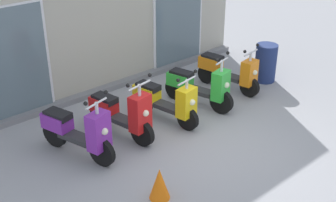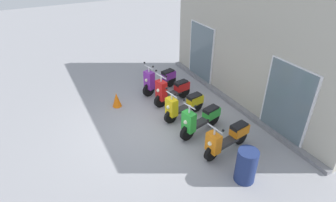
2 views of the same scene
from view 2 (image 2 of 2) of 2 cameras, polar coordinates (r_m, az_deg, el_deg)
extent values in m
plane|color=#939399|center=(8.75, -3.61, -5.36)|extent=(40.00, 40.00, 0.00)
cube|color=#B2AD9E|center=(9.50, 15.34, 10.44)|extent=(7.85, 0.30, 4.04)
cube|color=slate|center=(10.17, 12.78, -0.11)|extent=(7.85, 0.20, 0.12)
cube|color=silver|center=(11.28, 6.82, 9.82)|extent=(1.60, 0.04, 2.30)
cube|color=slate|center=(11.27, 6.72, 9.80)|extent=(1.48, 0.02, 2.22)
cube|color=silver|center=(8.42, 23.22, -0.36)|extent=(1.60, 0.04, 2.30)
cube|color=slate|center=(8.40, 23.12, -0.39)|extent=(1.48, 0.02, 2.22)
cylinder|color=black|center=(10.30, -3.99, 2.33)|extent=(0.23, 0.52, 0.51)
cylinder|color=black|center=(10.94, 0.51, 4.21)|extent=(0.23, 0.52, 0.51)
cube|color=#2D2D30|center=(10.56, -1.68, 3.78)|extent=(0.43, 0.73, 0.09)
cube|color=purple|center=(10.14, -3.89, 4.33)|extent=(0.43, 0.33, 0.66)
sphere|color=#F2EFCC|center=(10.05, -4.47, 4.30)|extent=(0.12, 0.12, 0.12)
cube|color=purple|center=(10.75, 0.13, 5.40)|extent=(0.43, 0.58, 0.28)
cube|color=black|center=(10.67, -0.03, 6.01)|extent=(0.38, 0.53, 0.11)
cylinder|color=silver|center=(9.96, -3.98, 6.48)|extent=(0.06, 0.06, 0.22)
cylinder|color=silver|center=(9.92, -3.99, 6.96)|extent=(0.47, 0.16, 0.04)
sphere|color=black|center=(9.71, -3.12, 7.09)|extent=(0.07, 0.07, 0.07)
sphere|color=black|center=(10.06, -4.88, 7.88)|extent=(0.07, 0.07, 0.07)
cylinder|color=black|center=(9.61, -1.55, 0.06)|extent=(0.20, 0.50, 0.49)
cylinder|color=black|center=(10.18, 3.27, 1.93)|extent=(0.20, 0.50, 0.49)
cube|color=#2D2D30|center=(9.84, 0.93, 1.53)|extent=(0.37, 0.69, 0.09)
cube|color=red|center=(9.43, -1.39, 2.22)|extent=(0.42, 0.30, 0.68)
sphere|color=#F2EFCC|center=(9.34, -2.04, 2.20)|extent=(0.12, 0.12, 0.12)
cube|color=red|center=(10.00, 2.88, 3.11)|extent=(0.39, 0.56, 0.28)
cube|color=black|center=(9.91, 2.72, 3.76)|extent=(0.34, 0.52, 0.11)
cylinder|color=silver|center=(9.23, -1.42, 4.60)|extent=(0.06, 0.06, 0.23)
cylinder|color=silver|center=(9.19, -1.43, 5.14)|extent=(0.56, 0.13, 0.04)
sphere|color=black|center=(8.94, -0.38, 5.10)|extent=(0.07, 0.07, 0.07)
sphere|color=black|center=(9.35, -2.46, 6.28)|extent=(0.07, 0.07, 0.07)
cylinder|color=black|center=(8.81, 0.53, -3.20)|extent=(0.18, 0.46, 0.45)
cylinder|color=black|center=(9.44, 5.97, -0.86)|extent=(0.18, 0.46, 0.45)
cube|color=#2D2D30|center=(9.06, 3.36, -1.46)|extent=(0.37, 0.73, 0.09)
cube|color=yellow|center=(8.64, 0.75, -1.22)|extent=(0.42, 0.30, 0.57)
sphere|color=#F2EFCC|center=(8.56, 0.06, -1.27)|extent=(0.12, 0.12, 0.12)
cube|color=yellow|center=(9.25, 5.60, 0.30)|extent=(0.38, 0.56, 0.28)
cube|color=black|center=(9.15, 5.46, 0.98)|extent=(0.34, 0.52, 0.11)
cylinder|color=silver|center=(8.46, 0.77, 0.88)|extent=(0.06, 0.06, 0.20)
cylinder|color=silver|center=(8.42, 0.77, 1.34)|extent=(0.53, 0.13, 0.04)
sphere|color=black|center=(8.19, 1.92, 1.22)|extent=(0.07, 0.07, 0.07)
sphere|color=black|center=(8.55, -0.32, 2.62)|extent=(0.07, 0.07, 0.07)
cylinder|color=black|center=(8.12, 4.01, -6.45)|extent=(0.23, 0.51, 0.50)
cylinder|color=black|center=(8.81, 9.26, -3.49)|extent=(0.23, 0.51, 0.50)
cube|color=#2D2D30|center=(8.40, 6.79, -4.37)|extent=(0.41, 0.74, 0.09)
cube|color=green|center=(7.93, 4.31, -4.26)|extent=(0.42, 0.32, 0.60)
sphere|color=#F2EFCC|center=(7.83, 3.64, -4.38)|extent=(0.12, 0.12, 0.12)
cube|color=green|center=(8.61, 8.96, -2.39)|extent=(0.41, 0.57, 0.28)
cube|color=black|center=(8.51, 8.86, -1.70)|extent=(0.36, 0.53, 0.11)
cylinder|color=silver|center=(7.70, 4.43, -1.75)|extent=(0.06, 0.06, 0.26)
cylinder|color=silver|center=(7.64, 4.46, -1.06)|extent=(0.44, 0.14, 0.04)
sphere|color=black|center=(7.46, 5.69, -1.09)|extent=(0.07, 0.07, 0.07)
sphere|color=black|center=(7.73, 3.34, 0.23)|extent=(0.07, 0.07, 0.07)
cylinder|color=black|center=(7.54, 8.91, -10.58)|extent=(0.18, 0.46, 0.45)
cylinder|color=black|center=(8.24, 14.69, -7.21)|extent=(0.18, 0.46, 0.45)
cube|color=#2D2D30|center=(7.81, 12.02, -8.26)|extent=(0.37, 0.74, 0.09)
cube|color=orange|center=(7.34, 9.35, -8.50)|extent=(0.41, 0.30, 0.55)
sphere|color=#F2EFCC|center=(7.24, 8.63, -8.66)|extent=(0.12, 0.12, 0.12)
cube|color=orange|center=(7.99, 14.51, -5.74)|extent=(0.38, 0.56, 0.28)
cube|color=black|center=(7.88, 14.45, -5.03)|extent=(0.33, 0.51, 0.11)
cylinder|color=silver|center=(7.12, 9.59, -6.22)|extent=(0.06, 0.06, 0.23)
cylinder|color=silver|center=(7.06, 9.66, -5.61)|extent=(0.53, 0.12, 0.04)
sphere|color=black|center=(6.87, 11.28, -5.97)|extent=(0.07, 0.07, 0.07)
sphere|color=black|center=(7.15, 8.25, -3.98)|extent=(0.07, 0.07, 0.07)
cylinder|color=navy|center=(7.04, 15.81, -12.72)|extent=(0.50, 0.50, 0.89)
cone|color=orange|center=(9.80, -10.55, 0.26)|extent=(0.32, 0.32, 0.52)
camera|label=1|loc=(11.89, -39.78, 20.68)|focal=48.16mm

